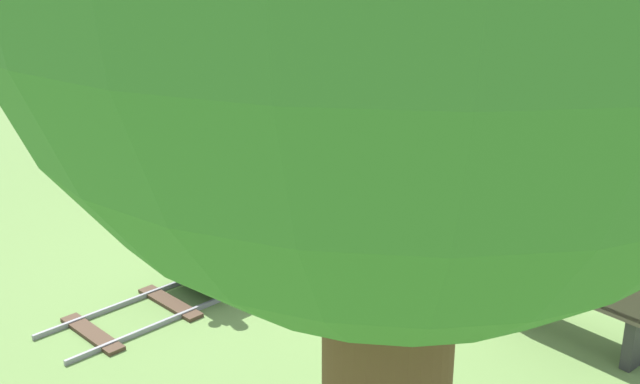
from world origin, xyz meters
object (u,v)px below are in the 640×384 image
Objects in this scene: park_bench at (567,286)px; conductor_person at (234,137)px; passenger_car at (383,183)px; locomotive at (254,221)px.

conductor_person is at bearing 5.34° from park_bench.
passenger_car reaches higher than park_bench.
locomotive is at bearing 148.97° from conductor_person.
conductor_person is (0.98, -0.59, 0.47)m from locomotive.
conductor_person is at bearing 50.13° from passenger_car.
conductor_person reaches higher than locomotive.
passenger_car is (0.00, -1.76, -0.06)m from locomotive.
conductor_person is at bearing -31.03° from locomotive.
park_bench is at bearing 161.66° from passenger_car.
locomotive reaches higher than passenger_car.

